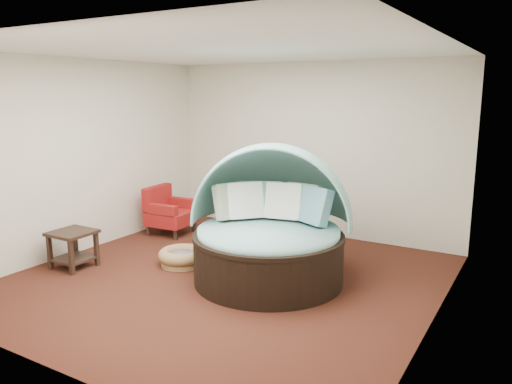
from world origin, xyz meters
The scene contains 10 objects.
floor centered at (0.00, 0.00, 0.00)m, with size 5.00×5.00×0.00m, color #461F14.
wall_back centered at (0.00, 2.50, 1.40)m, with size 5.00×5.00×0.00m, color beige.
wall_front centered at (0.00, -2.50, 1.40)m, with size 5.00×5.00×0.00m, color beige.
wall_left centered at (-2.50, 0.00, 1.40)m, with size 5.00×5.00×0.00m, color beige.
wall_right centered at (2.50, 0.00, 1.40)m, with size 5.00×5.00×0.00m, color beige.
ceiling centered at (0.00, 0.00, 2.80)m, with size 5.00×5.00×0.00m, color white.
canopy_daybed centered at (0.45, 0.32, 0.79)m, with size 2.43×2.40×1.71m.
pet_basket centered at (-0.81, 0.13, 0.12)m, with size 0.73×0.73×0.23m.
red_armchair centered at (-1.99, 1.24, 0.36)m, with size 0.72×0.73×0.79m.
side_table centered at (-2.00, -0.69, 0.33)m, with size 0.53×0.53×0.50m.
Camera 1 is at (3.38, -4.94, 2.31)m, focal length 35.00 mm.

